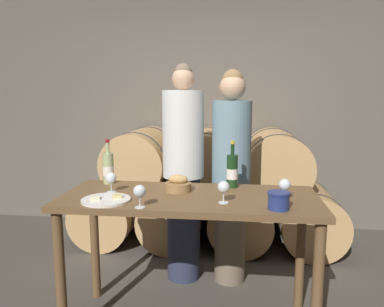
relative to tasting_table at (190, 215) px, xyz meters
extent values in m
cube|color=#60594F|center=(0.00, 2.09, 0.82)|extent=(10.00, 0.12, 3.20)
cylinder|color=tan|center=(-1.04, 1.49, -0.47)|extent=(0.62, 0.96, 0.62)
cylinder|color=#2D2D33|center=(-1.04, 1.18, -0.47)|extent=(0.63, 0.02, 0.63)
cylinder|color=#2D2D33|center=(-1.04, 1.79, -0.47)|extent=(0.63, 0.02, 0.63)
cylinder|color=tan|center=(-0.35, 1.49, -0.47)|extent=(0.62, 0.96, 0.62)
cylinder|color=#2D2D33|center=(-0.35, 1.18, -0.47)|extent=(0.63, 0.02, 0.63)
cylinder|color=#2D2D33|center=(-0.35, 1.79, -0.47)|extent=(0.63, 0.02, 0.63)
cylinder|color=tan|center=(0.35, 1.49, -0.47)|extent=(0.62, 0.96, 0.62)
cylinder|color=#2D2D33|center=(0.35, 1.18, -0.47)|extent=(0.63, 0.02, 0.63)
cylinder|color=#2D2D33|center=(0.35, 1.79, -0.47)|extent=(0.63, 0.02, 0.63)
cylinder|color=tan|center=(1.04, 1.49, -0.47)|extent=(0.62, 0.96, 0.62)
cylinder|color=#2D2D33|center=(1.04, 1.18, -0.47)|extent=(0.63, 0.02, 0.63)
cylinder|color=#2D2D33|center=(1.04, 1.79, -0.47)|extent=(0.63, 0.02, 0.63)
cylinder|color=tan|center=(-0.69, 1.49, 0.09)|extent=(0.62, 0.96, 0.62)
cylinder|color=#2D2D33|center=(-0.69, 1.18, 0.09)|extent=(0.63, 0.02, 0.63)
cylinder|color=#2D2D33|center=(-0.69, 1.79, 0.09)|extent=(0.63, 0.02, 0.63)
cylinder|color=tan|center=(0.00, 1.49, 0.09)|extent=(0.62, 0.96, 0.62)
cylinder|color=#2D2D33|center=(0.00, 1.18, 0.09)|extent=(0.63, 0.02, 0.63)
cylinder|color=#2D2D33|center=(0.00, 1.79, 0.09)|extent=(0.63, 0.02, 0.63)
cylinder|color=tan|center=(0.69, 1.49, 0.09)|extent=(0.62, 0.96, 0.62)
cylinder|color=#2D2D33|center=(0.69, 1.18, 0.09)|extent=(0.63, 0.02, 0.63)
cylinder|color=#2D2D33|center=(0.69, 1.79, 0.09)|extent=(0.63, 0.02, 0.63)
cylinder|color=brown|center=(-0.76, -0.28, -0.34)|extent=(0.06, 0.06, 0.87)
cylinder|color=brown|center=(0.76, -0.28, -0.34)|extent=(0.06, 0.06, 0.87)
cylinder|color=brown|center=(-0.76, 0.28, -0.34)|extent=(0.06, 0.06, 0.87)
cylinder|color=brown|center=(0.76, 0.28, -0.34)|extent=(0.06, 0.06, 0.87)
cube|color=brown|center=(0.00, 0.00, 0.11)|extent=(1.64, 0.68, 0.04)
cylinder|color=#2D334C|center=(-0.13, 0.67, -0.34)|extent=(0.28, 0.28, 0.88)
cylinder|color=silver|center=(-0.13, 0.67, 0.45)|extent=(0.34, 0.34, 0.70)
sphere|color=tan|center=(-0.13, 0.67, 0.89)|extent=(0.18, 0.18, 0.18)
sphere|color=#75604C|center=(-0.13, 0.68, 0.94)|extent=(0.14, 0.14, 0.14)
cylinder|color=#756651|center=(0.25, 0.67, -0.36)|extent=(0.26, 0.26, 0.84)
cylinder|color=gray|center=(0.25, 0.67, 0.39)|extent=(0.31, 0.31, 0.66)
sphere|color=tan|center=(0.25, 0.67, 0.82)|extent=(0.20, 0.20, 0.20)
sphere|color=olive|center=(0.25, 0.68, 0.88)|extent=(0.17, 0.17, 0.17)
cylinder|color=#193819|center=(0.27, 0.25, 0.24)|extent=(0.08, 0.08, 0.23)
cylinder|color=#193819|center=(0.27, 0.25, 0.39)|extent=(0.03, 0.03, 0.08)
cylinder|color=gold|center=(0.27, 0.25, 0.44)|extent=(0.03, 0.03, 0.02)
cylinder|color=white|center=(0.27, 0.25, 0.22)|extent=(0.08, 0.08, 0.07)
cylinder|color=#ADBC7F|center=(-0.62, 0.25, 0.24)|extent=(0.08, 0.08, 0.22)
cylinder|color=#ADBC7F|center=(-0.62, 0.25, 0.39)|extent=(0.03, 0.03, 0.08)
cylinder|color=maroon|center=(-0.62, 0.25, 0.44)|extent=(0.03, 0.03, 0.02)
cylinder|color=white|center=(-0.62, 0.25, 0.22)|extent=(0.08, 0.08, 0.07)
cylinder|color=navy|center=(0.53, -0.23, 0.18)|extent=(0.12, 0.12, 0.10)
cylinder|color=navy|center=(0.53, -0.23, 0.22)|extent=(0.13, 0.13, 0.01)
cylinder|color=olive|center=(-0.09, 0.10, 0.16)|extent=(0.17, 0.17, 0.06)
ellipsoid|color=tan|center=(-0.09, 0.10, 0.21)|extent=(0.13, 0.08, 0.06)
cylinder|color=white|center=(-0.49, -0.18, 0.14)|extent=(0.30, 0.30, 0.01)
cube|color=#E0CC7F|center=(-0.43, -0.16, 0.15)|extent=(0.07, 0.06, 0.02)
cube|color=beige|center=(-0.55, -0.21, 0.15)|extent=(0.07, 0.06, 0.02)
cylinder|color=white|center=(-0.52, 0.02, 0.13)|extent=(0.06, 0.06, 0.00)
cylinder|color=white|center=(-0.52, 0.02, 0.16)|extent=(0.01, 0.01, 0.06)
sphere|color=white|center=(-0.52, 0.02, 0.23)|extent=(0.07, 0.07, 0.07)
cylinder|color=white|center=(-0.25, -0.29, 0.13)|extent=(0.06, 0.06, 0.00)
cylinder|color=white|center=(-0.25, -0.29, 0.16)|extent=(0.01, 0.01, 0.06)
sphere|color=white|center=(-0.25, -0.29, 0.23)|extent=(0.07, 0.07, 0.07)
cylinder|color=white|center=(0.22, -0.14, 0.13)|extent=(0.06, 0.06, 0.00)
cylinder|color=white|center=(0.22, -0.14, 0.16)|extent=(0.01, 0.01, 0.06)
sphere|color=white|center=(0.22, -0.14, 0.23)|extent=(0.07, 0.07, 0.07)
cylinder|color=white|center=(0.59, -0.04, 0.13)|extent=(0.06, 0.06, 0.00)
cylinder|color=white|center=(0.59, -0.04, 0.16)|extent=(0.01, 0.01, 0.06)
sphere|color=white|center=(0.59, -0.04, 0.23)|extent=(0.07, 0.07, 0.07)
camera|label=1|loc=(0.29, -2.30, 0.78)|focal=35.00mm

